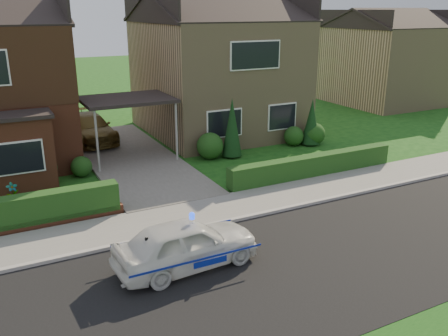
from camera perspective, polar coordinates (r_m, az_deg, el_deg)
ground at (r=12.31m, az=3.89°, el=-12.75°), size 120.00×120.00×0.00m
road at (r=12.31m, az=3.89°, el=-12.75°), size 60.00×6.00×0.02m
kerb at (r=14.66m, az=-2.27°, el=-7.04°), size 60.00×0.16×0.12m
sidewalk at (r=15.53m, az=-3.91°, el=-5.57°), size 60.00×2.00×0.10m
driveway at (r=21.66m, az=-11.19°, el=1.22°), size 3.80×12.00×0.12m
house_right at (r=25.74m, az=-0.92°, el=12.50°), size 7.50×8.06×7.25m
carport_link at (r=21.00m, az=-11.59°, el=7.96°), size 3.80×3.00×2.77m
hedge_right at (r=19.33m, az=10.55°, el=-1.05°), size 7.50×0.55×0.80m
shrub_left_mid at (r=19.20m, az=-21.33°, el=-0.10°), size 1.32×1.32×1.32m
shrub_left_near at (r=19.75m, az=-16.77°, el=0.16°), size 0.84×0.84×0.84m
shrub_right_near at (r=21.13m, az=-1.69°, el=2.67°), size 1.20×1.20×1.20m
shrub_right_mid at (r=23.52m, az=8.39°, el=3.83°), size 0.96×0.96×0.96m
shrub_right_far at (r=23.85m, az=10.78°, el=4.05°), size 1.08×1.08×1.08m
conifer_a at (r=21.22m, az=0.97°, el=4.70°), size 0.90×0.90×2.60m
conifer_b at (r=23.60m, az=10.48°, el=5.32°), size 0.90×0.90×2.20m
neighbour_right at (r=35.89m, az=18.78°, el=11.57°), size 6.50×7.00×5.20m
police_car at (r=12.38m, az=-4.57°, el=-9.14°), size 3.49×3.88×1.46m
driveway_car at (r=24.54m, az=-15.86°, el=4.66°), size 2.17×4.68×1.32m
potted_plant_a at (r=17.87m, az=-24.06°, el=-2.81°), size 0.45×0.37×0.74m
potted_plant_c at (r=16.42m, az=-14.65°, el=-3.70°), size 0.49×0.49×0.67m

